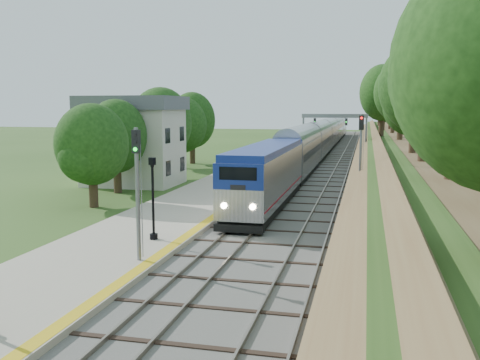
% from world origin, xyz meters
% --- Properties ---
extents(ground, '(320.00, 320.00, 0.00)m').
position_xyz_m(ground, '(0.00, 0.00, 0.00)').
color(ground, '#2D4C19').
rests_on(ground, ground).
extents(trackbed, '(9.50, 170.00, 0.28)m').
position_xyz_m(trackbed, '(2.00, 60.00, 0.07)').
color(trackbed, '#4C4944').
rests_on(trackbed, ground).
extents(platform, '(6.40, 68.00, 0.38)m').
position_xyz_m(platform, '(-5.20, 16.00, 0.19)').
color(platform, '#B0A78E').
rests_on(platform, ground).
extents(yellow_stripe, '(0.55, 68.00, 0.01)m').
position_xyz_m(yellow_stripe, '(-2.35, 16.00, 0.39)').
color(yellow_stripe, gold).
rests_on(yellow_stripe, platform).
extents(embankment, '(10.64, 170.00, 11.70)m').
position_xyz_m(embankment, '(10.35, 60.00, 1.95)').
color(embankment, brown).
rests_on(embankment, ground).
extents(station_building, '(8.60, 6.60, 8.00)m').
position_xyz_m(station_building, '(-14.00, 30.00, 4.09)').
color(station_building, silver).
rests_on(station_building, ground).
extents(signal_gantry, '(8.40, 0.38, 6.20)m').
position_xyz_m(signal_gantry, '(2.47, 54.99, 4.82)').
color(signal_gantry, slate).
rests_on(signal_gantry, ground).
extents(trees_behind_platform, '(7.82, 53.32, 7.21)m').
position_xyz_m(trees_behind_platform, '(-11.17, 20.67, 4.53)').
color(trees_behind_platform, '#332316').
rests_on(trees_behind_platform, ground).
extents(train, '(2.82, 113.17, 4.14)m').
position_xyz_m(train, '(0.00, 68.05, 2.14)').
color(train, black).
rests_on(train, trackbed).
extents(lamppost_far, '(0.41, 0.41, 4.15)m').
position_xyz_m(lamppost_far, '(-3.72, 9.70, 2.23)').
color(lamppost_far, black).
rests_on(lamppost_far, platform).
extents(signal_platform, '(0.34, 0.27, 5.76)m').
position_xyz_m(signal_platform, '(-2.90, 6.08, 3.92)').
color(signal_platform, slate).
rests_on(signal_platform, platform).
extents(signal_farside, '(0.35, 0.28, 6.42)m').
position_xyz_m(signal_farside, '(6.20, 24.40, 4.04)').
color(signal_farside, slate).
rests_on(signal_farside, ground).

